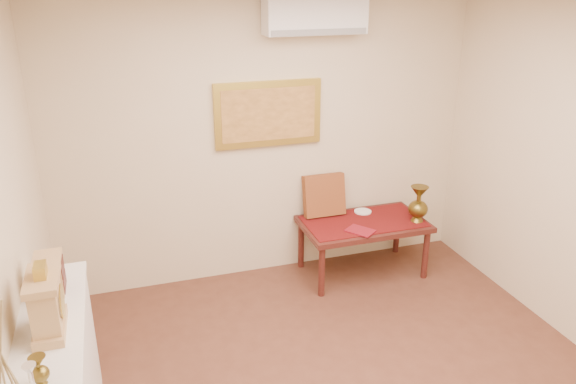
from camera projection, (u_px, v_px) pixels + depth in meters
name	position (u px, v px, depth m)	size (l,w,h in m)	color
wall_back	(268.00, 139.00, 5.23)	(4.00, 0.02, 2.70)	beige
white_vase	(6.00, 382.00, 1.93)	(0.19, 0.19, 1.01)	white
brass_urn_small	(38.00, 366.00, 2.62)	(0.09, 0.09, 0.20)	brown
table_cloth	(364.00, 221.00, 5.43)	(1.14, 0.59, 0.01)	#5E0F0F
brass_urn_tall	(419.00, 200.00, 5.36)	(0.19, 0.19, 0.43)	brown
plate	(363.00, 211.00, 5.63)	(0.17, 0.17, 0.01)	white
menu	(360.00, 231.00, 5.21)	(0.18, 0.25, 0.01)	maroon
cushion	(324.00, 195.00, 5.51)	(0.41, 0.10, 0.41)	maroon
mantel_clock	(47.00, 303.00, 2.99)	(0.17, 0.36, 0.41)	tan
wooden_chest	(50.00, 274.00, 3.39)	(0.16, 0.21, 0.24)	tan
low_table	(363.00, 228.00, 5.46)	(1.20, 0.70, 0.55)	#481B15
painting	(268.00, 114.00, 5.12)	(1.00, 0.06, 0.60)	gold
ac_unit	(315.00, 17.00, 4.83)	(0.90, 0.25, 0.30)	white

